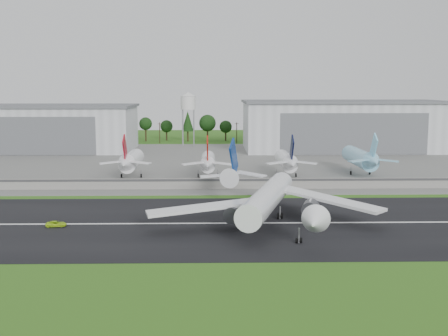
{
  "coord_description": "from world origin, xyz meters",
  "views": [
    {
      "loc": [
        8.14,
        -119.92,
        32.3
      ],
      "look_at": [
        11.43,
        40.0,
        9.0
      ],
      "focal_mm": 45.0,
      "sensor_mm": 36.0,
      "label": 1
    }
  ],
  "objects_px": {
    "main_airliner": "(268,204)",
    "ground_vehicle": "(56,224)",
    "parked_jet_navy": "(287,161)",
    "parked_jet_skyblue": "(362,158)",
    "parked_jet_red_a": "(130,161)",
    "parked_jet_red_b": "(208,162)"
  },
  "relations": [
    {
      "from": "main_airliner",
      "to": "ground_vehicle",
      "type": "distance_m",
      "value": 49.62
    },
    {
      "from": "parked_jet_red_a",
      "to": "parked_jet_skyblue",
      "type": "height_order",
      "value": "parked_jet_skyblue"
    },
    {
      "from": "parked_jet_red_b",
      "to": "ground_vehicle",
      "type": "bearing_deg",
      "value": -116.66
    },
    {
      "from": "parked_jet_red_a",
      "to": "parked_jet_red_b",
      "type": "distance_m",
      "value": 27.32
    },
    {
      "from": "parked_jet_red_b",
      "to": "parked_jet_navy",
      "type": "relative_size",
      "value": 1.0
    },
    {
      "from": "parked_jet_navy",
      "to": "main_airliner",
      "type": "bearing_deg",
      "value": -101.22
    },
    {
      "from": "main_airliner",
      "to": "ground_vehicle",
      "type": "bearing_deg",
      "value": 18.15
    },
    {
      "from": "parked_jet_red_a",
      "to": "parked_jet_red_b",
      "type": "height_order",
      "value": "parked_jet_red_a"
    },
    {
      "from": "parked_jet_navy",
      "to": "ground_vehicle",
      "type": "bearing_deg",
      "value": -132.24
    },
    {
      "from": "parked_jet_navy",
      "to": "parked_jet_skyblue",
      "type": "distance_m",
      "value": 28.47
    },
    {
      "from": "main_airliner",
      "to": "parked_jet_red_b",
      "type": "xyz_separation_m",
      "value": [
        -14.77,
        66.93,
        1.0
      ]
    },
    {
      "from": "ground_vehicle",
      "to": "parked_jet_skyblue",
      "type": "height_order",
      "value": "parked_jet_skyblue"
    },
    {
      "from": "parked_jet_red_b",
      "to": "parked_jet_skyblue",
      "type": "bearing_deg",
      "value": 5.18
    },
    {
      "from": "ground_vehicle",
      "to": "parked_jet_navy",
      "type": "bearing_deg",
      "value": -49.0
    },
    {
      "from": "main_airliner",
      "to": "parked_jet_red_b",
      "type": "height_order",
      "value": "main_airliner"
    },
    {
      "from": "parked_jet_red_b",
      "to": "parked_jet_skyblue",
      "type": "relative_size",
      "value": 0.84
    },
    {
      "from": "parked_jet_red_b",
      "to": "parked_jet_skyblue",
      "type": "height_order",
      "value": "parked_jet_skyblue"
    },
    {
      "from": "parked_jet_red_a",
      "to": "parked_jet_navy",
      "type": "relative_size",
      "value": 1.0
    },
    {
      "from": "parked_jet_red_a",
      "to": "parked_jet_navy",
      "type": "xyz_separation_m",
      "value": [
        55.36,
        -0.03,
        -0.2
      ]
    },
    {
      "from": "main_airliner",
      "to": "parked_jet_skyblue",
      "type": "height_order",
      "value": "main_airliner"
    },
    {
      "from": "parked_jet_red_b",
      "to": "parked_jet_navy",
      "type": "height_order",
      "value": "parked_jet_navy"
    },
    {
      "from": "main_airliner",
      "to": "parked_jet_navy",
      "type": "relative_size",
      "value": 1.86
    }
  ]
}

